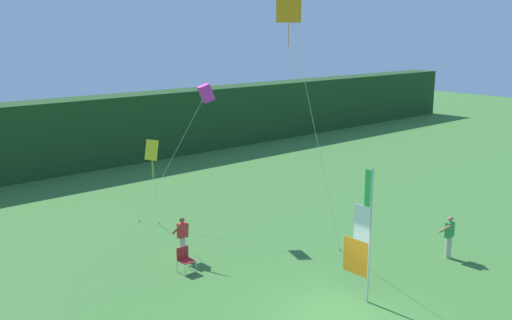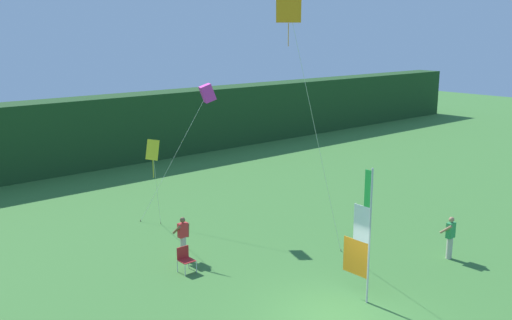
{
  "view_description": "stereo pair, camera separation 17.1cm",
  "coord_description": "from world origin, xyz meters",
  "views": [
    {
      "loc": [
        -12.15,
        -10.22,
        8.34
      ],
      "look_at": [
        0.02,
        3.57,
        4.18
      ],
      "focal_mm": 40.64,
      "sensor_mm": 36.0,
      "label": 1
    },
    {
      "loc": [
        -12.03,
        -10.33,
        8.34
      ],
      "look_at": [
        0.02,
        3.57,
        4.18
      ],
      "focal_mm": 40.64,
      "sensor_mm": 36.0,
      "label": 2
    }
  ],
  "objects": [
    {
      "name": "kite_magenta_box_0",
      "position": [
        2.44,
        9.51,
        5.69
      ],
      "size": [
        2.74,
        2.4,
        6.13
      ],
      "color": "brown",
      "rests_on": "ground"
    },
    {
      "name": "person_mid_field",
      "position": [
        6.67,
        0.26,
        0.86
      ],
      "size": [
        0.55,
        0.48,
        1.62
      ],
      "color": "#B7B2A3",
      "rests_on": "ground"
    },
    {
      "name": "distant_treeline",
      "position": [
        0.0,
        22.86,
        2.14
      ],
      "size": [
        80.0,
        2.4,
        4.29
      ],
      "primitive_type": "cube",
      "color": "#1E421E",
      "rests_on": "ground"
    },
    {
      "name": "banner_flag",
      "position": [
        1.51,
        0.29,
        2.07
      ],
      "size": [
        0.06,
        1.03,
        4.33
      ],
      "color": "#B7B7BC",
      "rests_on": "ground"
    },
    {
      "name": "person_near_banner",
      "position": [
        -0.83,
        6.71,
        0.86
      ],
      "size": [
        0.55,
        0.48,
        1.62
      ],
      "color": "#B7B2A3",
      "rests_on": "ground"
    },
    {
      "name": "ground_plane",
      "position": [
        0.0,
        0.0,
        0.0
      ],
      "size": [
        120.0,
        120.0,
        0.0
      ],
      "primitive_type": "plane",
      "color": "#3D7533"
    },
    {
      "name": "kite_yellow_diamond_2",
      "position": [
        -0.84,
        8.61,
        3.68
      ],
      "size": [
        1.76,
        2.48,
        4.26
      ],
      "color": "brown",
      "rests_on": "ground"
    },
    {
      "name": "kite_orange_diamond_1",
      "position": [
        0.76,
        2.76,
        8.67
      ],
      "size": [
        3.95,
        1.02,
        9.59
      ],
      "color": "brown",
      "rests_on": "ground"
    },
    {
      "name": "folding_chair",
      "position": [
        -1.42,
        5.71,
        0.51
      ],
      "size": [
        0.51,
        0.51,
        0.89
      ],
      "color": "#BCBCC1",
      "rests_on": "ground"
    }
  ]
}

